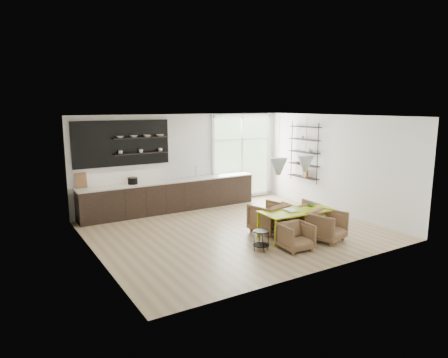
% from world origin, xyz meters
% --- Properties ---
extents(room, '(7.02, 6.01, 2.91)m').
position_xyz_m(room, '(0.58, 1.10, 1.46)').
color(room, tan).
rests_on(room, ground).
extents(kitchen_run, '(5.54, 0.69, 2.75)m').
position_xyz_m(kitchen_run, '(-0.70, 2.69, 0.60)').
color(kitchen_run, black).
rests_on(kitchen_run, ground).
extents(right_shelving, '(0.26, 1.22, 1.90)m').
position_xyz_m(right_shelving, '(3.36, 1.17, 1.65)').
color(right_shelving, black).
rests_on(right_shelving, ground).
extents(dining_table, '(1.87, 0.95, 0.66)m').
position_xyz_m(dining_table, '(1.01, -1.17, 0.62)').
color(dining_table, '#95B401').
rests_on(dining_table, ground).
extents(armchair_back_left, '(0.94, 0.96, 0.74)m').
position_xyz_m(armchair_back_left, '(0.66, -0.50, 0.37)').
color(armchair_back_left, brown).
rests_on(armchair_back_left, ground).
extents(armchair_back_right, '(0.78, 0.80, 0.69)m').
position_xyz_m(armchair_back_right, '(1.60, -0.65, 0.35)').
color(armchair_back_right, brown).
rests_on(armchair_back_right, ground).
extents(armchair_front_left, '(0.68, 0.69, 0.60)m').
position_xyz_m(armchair_front_left, '(0.39, -1.85, 0.30)').
color(armchair_front_left, brown).
rests_on(armchair_front_left, ground).
extents(armchair_front_right, '(0.95, 0.96, 0.71)m').
position_xyz_m(armchair_front_right, '(1.42, -1.77, 0.35)').
color(armchair_front_right, brown).
rests_on(armchair_front_right, ground).
extents(wire_stool, '(0.36, 0.36, 0.46)m').
position_xyz_m(wire_stool, '(-0.30, -1.50, 0.29)').
color(wire_stool, black).
rests_on(wire_stool, ground).
extents(table_book, '(0.30, 0.37, 0.03)m').
position_xyz_m(table_book, '(0.72, -1.12, 0.68)').
color(table_book, white).
rests_on(table_book, dining_table).
extents(table_bowl, '(0.20, 0.20, 0.06)m').
position_xyz_m(table_bowl, '(1.58, -1.05, 0.69)').
color(table_bowl, '#43734E').
rests_on(table_bowl, dining_table).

